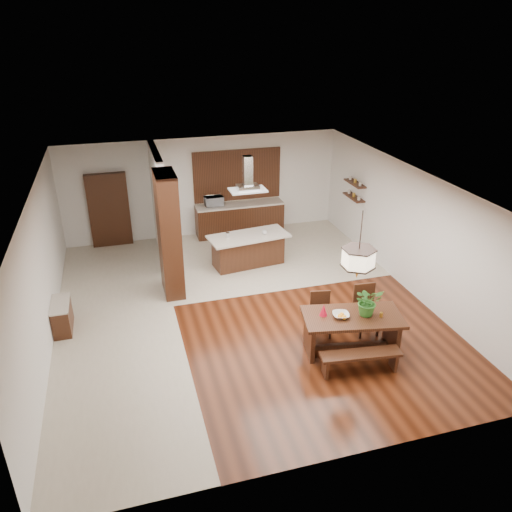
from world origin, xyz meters
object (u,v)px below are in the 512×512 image
object	(u,v)px
dining_table	(352,325)
microwave	(214,201)
dining_chair_left	(321,315)
range_hood	(248,174)
kitchen_island	(248,249)
island_cup	(265,233)
foliage_plant	(368,301)
pendant_lantern	(360,245)
hallway_console	(62,316)
dining_bench	(360,362)
dining_chair_right	(367,311)
fruit_bowl	(341,315)

from	to	relation	value
dining_table	microwave	bearing A→B (deg)	102.21
dining_chair_left	range_hood	bearing A→B (deg)	109.93
dining_chair_left	microwave	distance (m)	5.80
kitchen_island	microwave	size ratio (longest dim) A/B	4.17
kitchen_island	island_cup	size ratio (longest dim) A/B	16.65
dining_table	kitchen_island	distance (m)	4.28
microwave	foliage_plant	bearing A→B (deg)	-81.63
pendant_lantern	hallway_console	bearing A→B (deg)	157.03
dining_bench	foliage_plant	xyz separation A→B (m)	(0.40, 0.64, 0.86)
dining_chair_right	pendant_lantern	world-z (taller)	pendant_lantern
fruit_bowl	kitchen_island	distance (m)	4.23
dining_bench	foliage_plant	size ratio (longest dim) A/B	2.59
kitchen_island	island_cup	bearing A→B (deg)	-20.15
foliage_plant	island_cup	world-z (taller)	foliage_plant
fruit_bowl	island_cup	bearing A→B (deg)	93.78
dining_chair_right	foliage_plant	bearing A→B (deg)	-116.95
fruit_bowl	kitchen_island	size ratio (longest dim) A/B	0.14
dining_table	island_cup	xyz separation A→B (m)	(-0.51, 4.09, 0.33)
hallway_console	range_hood	bearing A→B (deg)	22.79
fruit_bowl	range_hood	world-z (taller)	range_hood
dining_table	microwave	xyz separation A→B (m)	(-1.37, 6.32, 0.52)
fruit_bowl	island_cup	distance (m)	4.07
dining_table	kitchen_island	xyz separation A→B (m)	(-0.92, 4.18, -0.14)
dining_table	island_cup	bearing A→B (deg)	97.07
dining_chair_left	range_hood	size ratio (longest dim) A/B	1.02
hallway_console	island_cup	xyz separation A→B (m)	(4.91, 1.79, 0.59)
hallway_console	foliage_plant	world-z (taller)	foliage_plant
range_hood	microwave	distance (m)	2.58
dining_bench	range_hood	bearing A→B (deg)	99.28
kitchen_island	hallway_console	bearing A→B (deg)	-164.68
dining_bench	microwave	world-z (taller)	microwave
foliage_plant	range_hood	world-z (taller)	range_hood
dining_chair_right	dining_bench	bearing A→B (deg)	-117.88
foliage_plant	kitchen_island	xyz separation A→B (m)	(-1.19, 4.21, -0.63)
dining_chair_left	dining_chair_right	size ratio (longest dim) A/B	0.89
hallway_console	kitchen_island	distance (m)	4.88
dining_table	dining_chair_left	distance (m)	0.75
range_hood	microwave	size ratio (longest dim) A/B	1.74
dining_chair_left	foliage_plant	distance (m)	1.11
foliage_plant	kitchen_island	bearing A→B (deg)	105.82
island_cup	pendant_lantern	bearing A→B (deg)	-82.93
dining_chair_left	fruit_bowl	xyz separation A→B (m)	(0.11, -0.63, 0.36)
dining_bench	fruit_bowl	bearing A→B (deg)	99.12
dining_chair_right	pendant_lantern	bearing A→B (deg)	-136.62
dining_bench	microwave	xyz separation A→B (m)	(-1.24, 6.99, 0.88)
hallway_console	fruit_bowl	distance (m)	5.68
fruit_bowl	pendant_lantern	bearing A→B (deg)	-6.19
foliage_plant	fruit_bowl	distance (m)	0.57
fruit_bowl	dining_bench	bearing A→B (deg)	-80.88
dining_table	fruit_bowl	distance (m)	0.34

